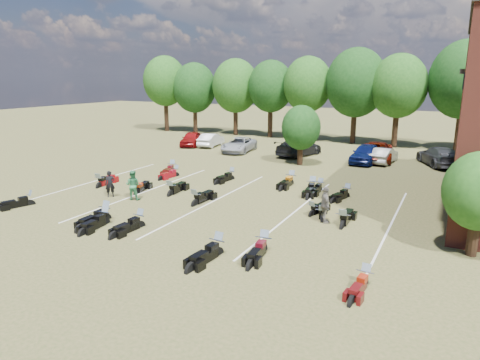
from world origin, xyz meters
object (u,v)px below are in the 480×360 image
Objects in this scene: person_black at (110,184)px; motorcycle_14 at (172,172)px; person_green at (133,185)px; motorcycle_7 at (100,187)px; car_4 at (366,154)px; motorcycle_3 at (140,227)px; person_grey at (325,205)px; motorcycle_0 at (30,205)px; car_0 at (192,139)px.

person_black is 7.49m from motorcycle_14.
person_black is 1.66m from person_green.
motorcycle_7 is 1.03× the size of motorcycle_14.
car_4 reaches higher than motorcycle_3.
car_4 is at bearing -137.34° from person_green.
person_grey reaches higher than person_green.
motorcycle_3 is 8.94m from motorcycle_7.
motorcycle_14 reaches higher than motorcycle_0.
person_grey is 0.80× the size of motorcycle_14.
person_green is at bearing -88.17° from motorcycle_14.
motorcycle_7 reaches higher than motorcycle_14.
person_grey reaches higher than motorcycle_0.
person_black is 13.13m from person_grey.
motorcycle_3 is (5.16, -3.51, -0.81)m from person_black.
person_black is at bearing 68.89° from motorcycle_0.
car_0 is 22.51m from motorcycle_0.
motorcycle_7 is at bearing 102.12° from motorcycle_0.
motorcycle_14 is at bearing 50.43° from person_black.
person_green reaches higher than person_black.
person_black is at bearing -11.75° from person_green.
person_black is 0.86× the size of person_grey.
motorcycle_7 is (-3.96, 1.23, -0.90)m from person_green.
motorcycle_3 is at bearing -79.37° from person_black.
car_4 is 21.40m from person_black.
car_4 is 2.16× the size of motorcycle_0.
motorcycle_14 is (-2.37, 7.25, -0.90)m from person_green.
motorcycle_3 is at bearing -103.60° from car_4.
car_4 is (18.23, -0.98, 0.06)m from car_0.
person_black is (6.38, -18.80, 0.07)m from car_0.
motorcycle_3 is at bearing 116.46° from person_green.
motorcycle_3 is (3.51, -3.67, -0.90)m from person_green.
person_black is 0.74× the size of motorcycle_0.
car_4 is at bearing -140.48° from motorcycle_7.
motorcycle_0 is at bearing 73.79° from person_grey.
car_4 is 25.90m from motorcycle_0.
car_4 is at bearing 74.60° from motorcycle_0.
person_black reaches higher than motorcycle_7.
car_4 is 2.91× the size of person_black.
motorcycle_14 is (-12.58, -10.41, -0.80)m from car_4.
car_0 reaches higher than motorcycle_14.
motorcycle_0 is 0.90× the size of motorcycle_7.
person_black is 0.70× the size of motorcycle_3.
motorcycle_3 is (11.54, -22.30, -0.74)m from car_0.
motorcycle_14 is at bearing 97.92° from motorcycle_0.
person_green is 5.89m from motorcycle_0.
car_0 reaches higher than motorcycle_3.
person_green is 0.96× the size of person_grey.
motorcycle_0 is (-4.58, -3.59, -0.90)m from person_green.
person_black reaches higher than motorcycle_14.
person_grey reaches higher than motorcycle_14.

